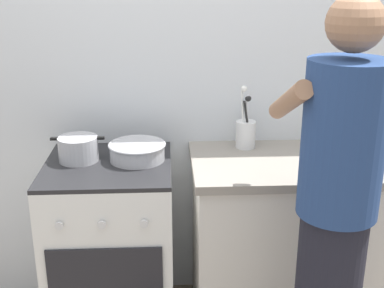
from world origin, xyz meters
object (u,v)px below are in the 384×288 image
object	(u,v)px
mixing_bowl	(137,151)
utensil_crock	(246,131)
stove_range	(112,247)
pot	(78,149)
person	(334,222)
oil_bottle	(351,142)

from	to	relation	value
mixing_bowl	utensil_crock	size ratio (longest dim) A/B	0.85
stove_range	utensil_crock	size ratio (longest dim) A/B	2.75
pot	utensil_crock	size ratio (longest dim) A/B	0.78
pot	person	xyz separation A→B (m)	(1.06, -0.60, -0.10)
stove_range	utensil_crock	world-z (taller)	utensil_crock
person	pot	bearing A→B (deg)	150.40
stove_range	person	bearing A→B (deg)	-31.15
pot	utensil_crock	distance (m)	0.84
oil_bottle	mixing_bowl	bearing A→B (deg)	175.88
pot	person	distance (m)	1.22
oil_bottle	pot	bearing A→B (deg)	176.52
utensil_crock	oil_bottle	bearing A→B (deg)	-25.54
stove_range	pot	xyz separation A→B (m)	(-0.14, 0.05, 0.51)
stove_range	person	world-z (taller)	person
pot	utensil_crock	xyz separation A→B (m)	(0.83, 0.14, 0.03)
stove_range	oil_bottle	xyz separation A→B (m)	(1.15, -0.03, 0.55)
stove_range	mixing_bowl	world-z (taller)	mixing_bowl
pot	mixing_bowl	world-z (taller)	pot
mixing_bowl	oil_bottle	distance (m)	1.02
mixing_bowl	oil_bottle	bearing A→B (deg)	-4.12
utensil_crock	oil_bottle	xyz separation A→B (m)	(0.47, -0.22, 0.01)
oil_bottle	person	xyz separation A→B (m)	(-0.24, -0.52, -0.14)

